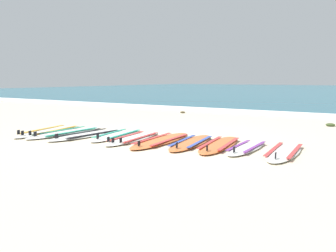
# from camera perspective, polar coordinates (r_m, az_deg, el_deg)

# --- Properties ---
(ground_plane) EXTENTS (80.00, 80.00, 0.00)m
(ground_plane) POSITION_cam_1_polar(r_m,az_deg,el_deg) (8.86, -2.26, -2.08)
(ground_plane) COLOR beige
(wave_foam_strip) EXTENTS (80.00, 1.07, 0.11)m
(wave_foam_strip) POSITION_cam_1_polar(r_m,az_deg,el_deg) (15.56, 13.94, 2.02)
(wave_foam_strip) COLOR white
(wave_foam_strip) RESTS_ON ground
(surfboard_0) EXTENTS (1.19, 2.67, 0.18)m
(surfboard_0) POSITION_cam_1_polar(r_m,az_deg,el_deg) (10.50, -17.83, -0.74)
(surfboard_0) COLOR silver
(surfboard_0) RESTS_ON ground
(surfboard_1) EXTENTS (0.75, 2.60, 0.18)m
(surfboard_1) POSITION_cam_1_polar(r_m,az_deg,el_deg) (10.10, -15.41, -0.96)
(surfboard_1) COLOR white
(surfboard_1) RESTS_ON ground
(surfboard_2) EXTENTS (0.70, 2.47, 0.18)m
(surfboard_2) POSITION_cam_1_polar(r_m,az_deg,el_deg) (9.58, -12.29, -1.31)
(surfboard_2) COLOR white
(surfboard_2) RESTS_ON ground
(surfboard_3) EXTENTS (1.00, 2.36, 0.18)m
(surfboard_3) POSITION_cam_1_polar(r_m,az_deg,el_deg) (9.40, -7.82, -1.37)
(surfboard_3) COLOR white
(surfboard_3) RESTS_ON ground
(surfboard_4) EXTENTS (0.92, 2.38, 0.18)m
(surfboard_4) POSITION_cam_1_polar(r_m,az_deg,el_deg) (8.86, -5.32, -1.87)
(surfboard_4) COLOR silver
(surfboard_4) RESTS_ON ground
(surfboard_5) EXTENTS (0.91, 2.60, 0.18)m
(surfboard_5) POSITION_cam_1_polar(r_m,az_deg,el_deg) (8.51, -1.02, -2.22)
(surfboard_5) COLOR orange
(surfboard_5) RESTS_ON ground
(surfboard_6) EXTENTS (0.98, 2.37, 0.18)m
(surfboard_6) POSITION_cam_1_polar(r_m,az_deg,el_deg) (8.25, 3.63, -2.55)
(surfboard_6) COLOR orange
(surfboard_6) RESTS_ON ground
(surfboard_7) EXTENTS (0.97, 2.40, 0.18)m
(surfboard_7) POSITION_cam_1_polar(r_m,az_deg,el_deg) (8.05, 7.95, -2.85)
(surfboard_7) COLOR orange
(surfboard_7) RESTS_ON ground
(surfboard_8) EXTENTS (0.58, 1.96, 0.18)m
(surfboard_8) POSITION_cam_1_polar(r_m,az_deg,el_deg) (7.79, 12.05, -3.28)
(surfboard_8) COLOR silver
(surfboard_8) RESTS_ON ground
(surfboard_9) EXTENTS (0.78, 2.27, 0.18)m
(surfboard_9) POSITION_cam_1_polar(r_m,az_deg,el_deg) (7.56, 17.50, -3.79)
(surfboard_9) COLOR silver
(surfboard_9) RESTS_ON ground
(seaweed_clump_near_shoreline) EXTENTS (0.23, 0.19, 0.08)m
(seaweed_clump_near_shoreline) POSITION_cam_1_polar(r_m,az_deg,el_deg) (15.48, 2.28, 2.15)
(seaweed_clump_near_shoreline) COLOR #4C4228
(seaweed_clump_near_shoreline) RESTS_ON ground
(seaweed_clump_mid_sand) EXTENTS (0.28, 0.22, 0.10)m
(seaweed_clump_mid_sand) POSITION_cam_1_polar(r_m,az_deg,el_deg) (12.27, 23.77, 0.17)
(seaweed_clump_mid_sand) COLOR #384723
(seaweed_clump_mid_sand) RESTS_ON ground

